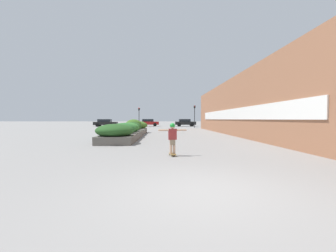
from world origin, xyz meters
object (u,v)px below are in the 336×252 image
object	(u,v)px
traffic_light_right	(195,113)
car_center_right	(225,123)
car_rightmost	(149,122)
skateboarder	(173,135)
car_center_left	(105,123)
skateboard	(172,154)
car_leftmost	(185,122)
traffic_light_left	(139,114)

from	to	relation	value
traffic_light_right	car_center_right	bearing A→B (deg)	41.79
car_rightmost	skateboarder	bearing A→B (deg)	4.90
car_center_left	skateboard	bearing A→B (deg)	18.04
skateboarder	car_rightmost	bearing A→B (deg)	85.40
skateboard	car_center_right	world-z (taller)	car_center_right
skateboard	car_rightmost	bearing A→B (deg)	85.40
skateboarder	car_rightmost	size ratio (longest dim) A/B	0.29
skateboard	car_leftmost	bearing A→B (deg)	73.91
skateboarder	car_center_left	bearing A→B (deg)	98.55
car_leftmost	car_rightmost	size ratio (longest dim) A/B	1.00
car_leftmost	traffic_light_left	size ratio (longest dim) A/B	1.20
car_center_right	car_center_left	bearing A→B (deg)	-88.25
car_leftmost	car_rightmost	distance (m)	7.50
skateboarder	car_leftmost	distance (m)	36.81
car_center_right	traffic_light_right	size ratio (longest dim) A/B	1.21
car_center_left	traffic_light_left	size ratio (longest dim) A/B	1.30
car_rightmost	traffic_light_left	xyz separation A→B (m)	(-1.22, -7.23, 1.56)
skateboard	traffic_light_right	bearing A→B (deg)	70.67
traffic_light_right	car_center_left	bearing A→B (deg)	161.41
car_rightmost	traffic_light_left	size ratio (longest dim) A/B	1.20
skateboard	car_center_right	distance (m)	38.29
car_center_right	skateboard	bearing A→B (deg)	-18.74
car_rightmost	traffic_light_right	bearing A→B (deg)	47.85
skateboard	car_leftmost	world-z (taller)	car_leftmost
car_center_right	traffic_light_left	bearing A→B (deg)	-70.30
skateboarder	car_center_right	world-z (taller)	car_center_right
car_leftmost	car_center_right	size ratio (longest dim) A/B	0.89
traffic_light_left	traffic_light_right	bearing A→B (deg)	-2.20
skateboard	car_rightmost	size ratio (longest dim) A/B	0.15
car_leftmost	skateboard	bearing A→B (deg)	-6.60
traffic_light_left	car_center_right	bearing A→B (deg)	19.70
car_center_left	car_rightmost	size ratio (longest dim) A/B	1.08
car_rightmost	traffic_light_right	xyz separation A→B (m)	(8.40, -7.60, 1.78)
car_center_left	traffic_light_left	distance (m)	9.01
car_leftmost	car_center_left	xyz separation A→B (m)	(-15.80, -1.04, -0.01)
car_center_left	traffic_light_right	distance (m)	17.77
car_rightmost	traffic_light_left	distance (m)	7.50
car_center_right	car_rightmost	distance (m)	15.57
skateboard	car_center_left	distance (m)	37.37
traffic_light_right	car_rightmost	bearing A→B (deg)	137.85
traffic_light_left	traffic_light_right	size ratio (longest dim) A/B	0.90
car_leftmost	car_center_right	world-z (taller)	car_leftmost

